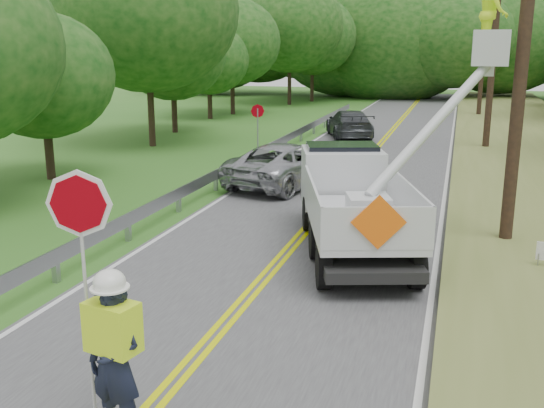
# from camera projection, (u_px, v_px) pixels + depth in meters

# --- Properties ---
(road) EXTENTS (7.20, 96.00, 0.03)m
(road) POSITION_uv_depth(u_px,v_px,m) (339.00, 191.00, 21.19)
(road) COLOR #454547
(road) RESTS_ON ground
(guardrail) EXTENTS (0.18, 48.00, 0.77)m
(guardrail) POSITION_uv_depth(u_px,v_px,m) (237.00, 165.00, 23.02)
(guardrail) COLOR #97989F
(guardrail) RESTS_ON ground
(utility_poles) EXTENTS (1.60, 43.30, 10.00)m
(utility_poles) POSITION_uv_depth(u_px,v_px,m) (504.00, 32.00, 21.32)
(utility_poles) COLOR black
(utility_poles) RESTS_ON ground
(treeline_left) EXTENTS (10.42, 56.19, 10.54)m
(treeline_left) POSITION_uv_depth(u_px,v_px,m) (216.00, 33.00, 37.71)
(treeline_left) COLOR #332319
(treeline_left) RESTS_ON ground
(treeline_horizon) EXTENTS (58.37, 15.08, 12.51)m
(treeline_horizon) POSITION_uv_depth(u_px,v_px,m) (445.00, 39.00, 58.30)
(treeline_horizon) COLOR #0D420F
(treeline_horizon) RESTS_ON ground
(flagger) EXTENTS (1.26, 0.64, 3.37)m
(flagger) POSITION_uv_depth(u_px,v_px,m) (113.00, 350.00, 7.54)
(flagger) COLOR #191E33
(flagger) RESTS_ON road
(bucket_truck) EXTENTS (5.16, 6.69, 6.33)m
(bucket_truck) POSITION_uv_depth(u_px,v_px,m) (360.00, 184.00, 15.45)
(bucket_truck) COLOR black
(bucket_truck) RESTS_ON road
(suv_silver) EXTENTS (3.90, 5.89, 1.50)m
(suv_silver) POSITION_uv_depth(u_px,v_px,m) (288.00, 164.00, 21.99)
(suv_silver) COLOR #A5A6AC
(suv_silver) RESTS_ON road
(suv_darkgrey) EXTENTS (3.58, 5.46, 1.47)m
(suv_darkgrey) POSITION_uv_depth(u_px,v_px,m) (349.00, 124.00, 33.71)
(suv_darkgrey) COLOR #383C40
(suv_darkgrey) RESTS_ON road
(stop_sign_permanent) EXTENTS (0.49, 0.27, 2.56)m
(stop_sign_permanent) POSITION_uv_depth(u_px,v_px,m) (258.00, 126.00, 25.16)
(stop_sign_permanent) COLOR #97989F
(stop_sign_permanent) RESTS_ON ground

